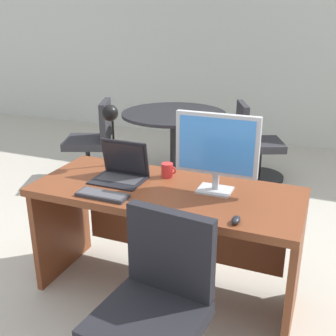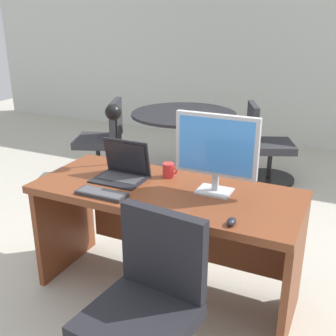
{
  "view_description": "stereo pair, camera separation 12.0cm",
  "coord_description": "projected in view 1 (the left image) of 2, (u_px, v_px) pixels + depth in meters",
  "views": [
    {
      "loc": [
        0.86,
        -2.09,
        1.72
      ],
      "look_at": [
        0.0,
        0.03,
        0.87
      ],
      "focal_mm": 43.77,
      "sensor_mm": 36.0,
      "label": 1
    },
    {
      "loc": [
        0.97,
        -2.04,
        1.72
      ],
      "look_at": [
        0.0,
        0.03,
        0.87
      ],
      "focal_mm": 43.77,
      "sensor_mm": 36.0,
      "label": 2
    }
  ],
  "objects": [
    {
      "name": "meeting_chair_far",
      "position": [
        93.0,
        148.0,
        4.49
      ],
      "size": [
        0.61,
        0.59,
        0.88
      ],
      "color": "black",
      "rests_on": "ground"
    },
    {
      "name": "coffee_mug",
      "position": [
        167.0,
        170.0,
        2.62
      ],
      "size": [
        0.1,
        0.07,
        0.09
      ],
      "color": "red",
      "rests_on": "desk"
    },
    {
      "name": "meeting_table",
      "position": [
        174.0,
        130.0,
        4.4
      ],
      "size": [
        1.11,
        1.11,
        0.76
      ],
      "color": "black",
      "rests_on": "ground"
    },
    {
      "name": "desk_lamp",
      "position": [
        111.0,
        121.0,
        2.72
      ],
      "size": [
        0.12,
        0.14,
        0.43
      ],
      "color": "black",
      "rests_on": "desk"
    },
    {
      "name": "keyboard",
      "position": [
        102.0,
        195.0,
        2.34
      ],
      "size": [
        0.3,
        0.11,
        0.02
      ],
      "color": "#2D2D33",
      "rests_on": "desk"
    },
    {
      "name": "laptop",
      "position": [
        122.0,
        167.0,
        2.59
      ],
      "size": [
        0.32,
        0.25,
        0.24
      ],
      "color": "black",
      "rests_on": "desk"
    },
    {
      "name": "monitor",
      "position": [
        217.0,
        148.0,
        2.33
      ],
      "size": [
        0.48,
        0.16,
        0.47
      ],
      "color": "#B7BABF",
      "rests_on": "desk"
    },
    {
      "name": "mouse",
      "position": [
        236.0,
        220.0,
        2.04
      ],
      "size": [
        0.04,
        0.08,
        0.03
      ],
      "color": "black",
      "rests_on": "desk"
    },
    {
      "name": "ground",
      "position": [
        224.0,
        202.0,
        4.02
      ],
      "size": [
        12.0,
        12.0,
        0.0
      ],
      "primitive_type": "plane",
      "color": "#B7B2A3"
    },
    {
      "name": "desk",
      "position": [
        168.0,
        216.0,
        2.56
      ],
      "size": [
        1.62,
        0.68,
        0.75
      ],
      "color": "brown",
      "rests_on": "ground"
    },
    {
      "name": "meeting_chair_near",
      "position": [
        255.0,
        149.0,
        4.49
      ],
      "size": [
        0.62,
        0.6,
        0.85
      ],
      "color": "black",
      "rests_on": "ground"
    },
    {
      "name": "office_chair",
      "position": [
        154.0,
        327.0,
        1.89
      ],
      "size": [
        0.56,
        0.56,
        0.9
      ],
      "color": "black",
      "rests_on": "ground"
    },
    {
      "name": "back_wall",
      "position": [
        273.0,
        41.0,
        5.5
      ],
      "size": [
        10.0,
        0.1,
        2.8
      ],
      "primitive_type": "cube",
      "color": "silver",
      "rests_on": "ground"
    }
  ]
}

